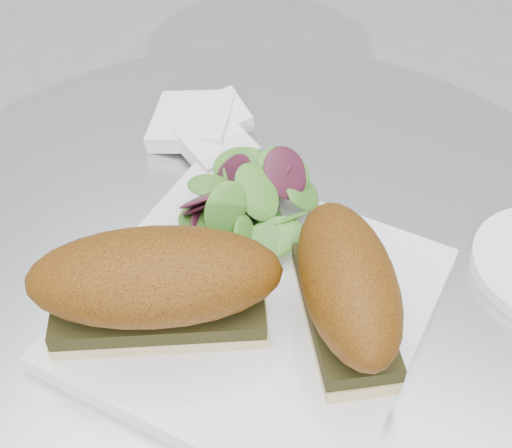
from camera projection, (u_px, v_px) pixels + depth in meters
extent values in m
cylinder|color=#B9BDC1|center=(253.00, 276.00, 0.61)|extent=(0.70, 0.70, 0.02)
cube|color=white|center=(254.00, 307.00, 0.56)|extent=(0.26, 0.26, 0.02)
cube|color=beige|center=(161.00, 314.00, 0.54)|extent=(0.17, 0.14, 0.01)
cube|color=black|center=(159.00, 303.00, 0.53)|extent=(0.17, 0.14, 0.01)
ellipsoid|color=#683F09|center=(155.00, 276.00, 0.51)|extent=(0.20, 0.17, 0.06)
cube|color=beige|center=(343.00, 319.00, 0.54)|extent=(0.12, 0.14, 0.01)
cube|color=black|center=(344.00, 308.00, 0.53)|extent=(0.12, 0.14, 0.01)
ellipsoid|color=#683F09|center=(348.00, 281.00, 0.50)|extent=(0.14, 0.16, 0.06)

